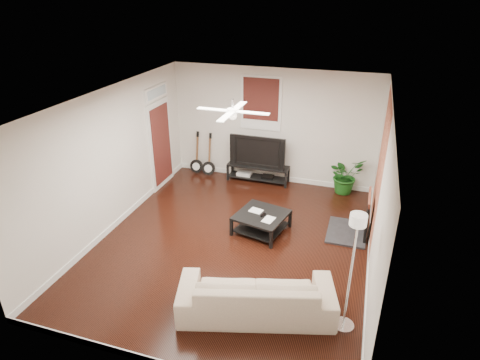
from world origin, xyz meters
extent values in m
cube|color=black|center=(0.00, 0.00, 0.00)|extent=(5.00, 6.00, 0.01)
cube|color=white|center=(0.00, 0.00, 2.80)|extent=(5.00, 6.00, 0.01)
cube|color=silver|center=(0.00, 3.00, 1.40)|extent=(5.00, 0.01, 2.80)
cube|color=silver|center=(0.00, -3.00, 1.40)|extent=(5.00, 0.01, 2.80)
cube|color=silver|center=(-2.50, 0.00, 1.40)|extent=(0.01, 6.00, 2.80)
cube|color=silver|center=(2.50, 0.00, 1.40)|extent=(0.01, 6.00, 2.80)
cube|color=#9C4632|center=(2.49, 1.00, 1.40)|extent=(0.02, 2.20, 2.80)
cube|color=black|center=(2.20, 1.00, 0.46)|extent=(0.80, 1.10, 0.92)
cube|color=#36120E|center=(-0.30, 2.97, 1.95)|extent=(1.00, 0.06, 1.30)
cube|color=white|center=(-2.46, 1.90, 1.25)|extent=(0.08, 1.00, 2.50)
cube|color=black|center=(-0.28, 2.78, 0.22)|extent=(1.54, 0.41, 0.43)
imported|color=black|center=(-0.28, 2.80, 0.83)|extent=(1.38, 0.18, 0.79)
cube|color=black|center=(0.40, 0.55, 0.19)|extent=(1.11, 1.11, 0.39)
imported|color=#BCAB8D|center=(0.91, -1.65, 0.34)|extent=(2.47, 1.49, 0.67)
imported|color=#185317|center=(1.83, 2.82, 0.44)|extent=(1.05, 1.04, 0.88)
camera|label=1|loc=(2.12, -6.26, 4.50)|focal=30.67mm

